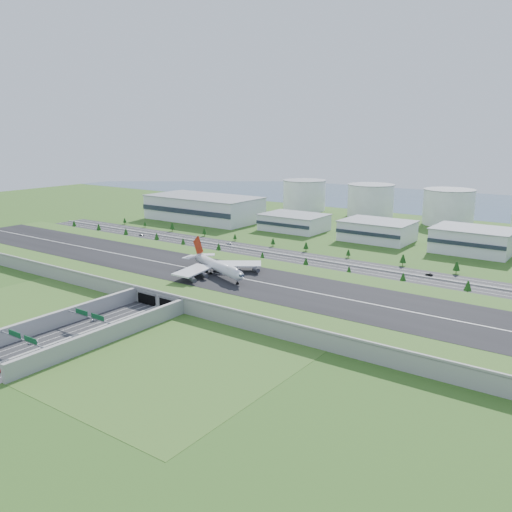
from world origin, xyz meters
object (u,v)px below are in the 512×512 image
Objects in this scene: car_5 at (429,275)px; car_2 at (144,320)px; fuel_tank_a at (304,195)px; car_0 at (94,320)px; car_4 at (142,235)px; car_1 at (33,342)px; car_7 at (229,243)px; boeing_747 at (217,266)px.

car_2 is at bearing -17.93° from car_5.
fuel_tank_a is 410.38m from car_0.
car_1 is at bearing -155.38° from car_4.
fuel_tank_a is at bearing 119.06° from car_0.
car_7 is (-170.86, 1.12, -0.02)m from car_5.
car_4 is 1.00× the size of car_5.
car_7 reaches higher than car_1.
boeing_747 is 12.57× the size of car_5.
car_0 is 0.82× the size of car_4.
fuel_tank_a reaches higher than car_1.
car_0 is 0.73× the size of car_2.
car_7 is at bearing -90.18° from car_4.
car_1 is at bearing -16.58° from car_5.
car_4 is 258.96m from car_5.
car_4 reaches higher than car_0.
car_5 reaches higher than car_1.
car_4 is (-147.93, 169.28, 0.15)m from car_0.
fuel_tank_a is at bearing 117.63° from car_1.
car_1 is 0.73× the size of car_2.
fuel_tank_a is 304.46m from car_5.
fuel_tank_a is at bearing 134.29° from boeing_747.
car_2 is 193.28m from car_5.
car_2 is 190.32m from car_7.
car_2 is at bearing -71.06° from fuel_tank_a.
car_0 is at bearing -20.97° from car_5.
car_1 is (-11.99, -117.95, -12.97)m from boeing_747.
car_1 is 252.90m from car_4.
car_1 is 53.31m from car_2.
fuel_tank_a is 214.68m from car_7.
car_1 is at bearing -74.68° from car_0.
car_2 is 1.12× the size of car_4.
boeing_747 is at bearing 94.53° from car_0.
car_4 is (-37.99, -225.74, -16.54)m from fuel_tank_a.
car_7 is (-73.45, 103.89, -12.85)m from boeing_747.
car_0 is 1.00× the size of car_1.
fuel_tank_a reaches higher than car_5.
car_4 is at bearing 174.57° from boeing_747.
car_5 is (110.50, 185.68, 0.12)m from car_0.
fuel_tank_a is 12.44× the size of car_0.
boeing_747 is at bearing -33.68° from car_5.
fuel_tank_a reaches higher than boeing_747.
car_5 is 0.91× the size of car_7.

